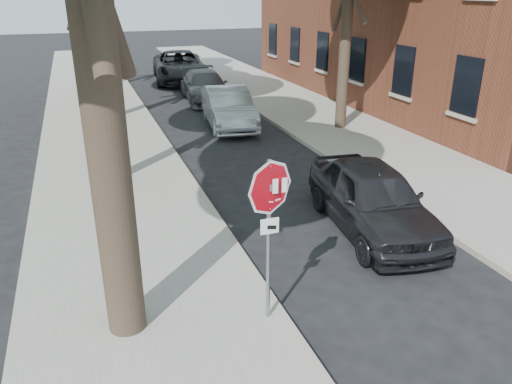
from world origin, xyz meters
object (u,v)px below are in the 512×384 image
car_b (228,108)px  car_a (373,198)px  stop_sign (269,211)px  car_c (205,86)px  car_d (180,66)px

car_b → car_a: bearing=-80.8°
stop_sign → car_a: size_ratio=0.60×
car_b → car_c: car_b is taller
car_a → car_d: size_ratio=0.72×
stop_sign → car_d: stop_sign is taller
stop_sign → car_b: size_ratio=0.59×
car_a → car_c: bearing=97.3°
stop_sign → car_b: (2.90, 11.84, -1.22)m
car_a → car_b: bearing=99.4°
car_a → stop_sign: bearing=-137.2°
stop_sign → car_c: (3.23, 16.72, -1.26)m
car_a → car_c: size_ratio=0.92×
car_d → car_a: bearing=-83.3°
stop_sign → car_c: stop_sign is taller
car_a → car_b: size_ratio=0.98×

